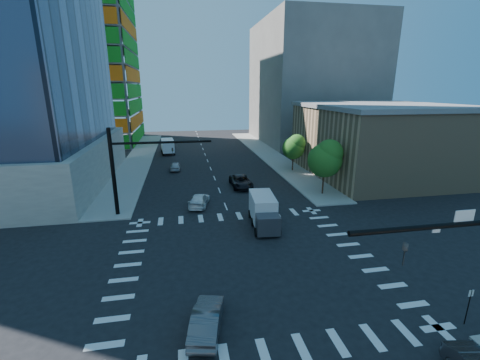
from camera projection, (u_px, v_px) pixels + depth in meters
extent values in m
plane|color=black|center=(247.00, 261.00, 24.79)|extent=(160.00, 160.00, 0.00)
cube|color=silver|center=(247.00, 260.00, 24.79)|extent=(20.00, 20.00, 0.01)
cube|color=gray|center=(268.00, 154.00, 64.75)|extent=(5.00, 60.00, 0.15)
cube|color=gray|center=(139.00, 158.00, 60.41)|extent=(5.00, 60.00, 0.15)
cube|color=#18891A|center=(131.00, 36.00, 74.04)|extent=(0.12, 24.00, 49.00)
cube|color=#D8640C|center=(51.00, 23.00, 59.94)|extent=(24.00, 0.12, 49.00)
cube|color=tan|center=(379.00, 142.00, 48.55)|extent=(20.00, 22.00, 10.00)
cube|color=slate|center=(384.00, 106.00, 47.09)|extent=(20.50, 22.50, 0.60)
cube|color=#66605C|center=(311.00, 83.00, 77.61)|extent=(24.00, 30.00, 28.00)
cylinder|color=black|center=(463.00, 224.00, 12.97)|extent=(10.00, 0.24, 0.24)
imported|color=black|center=(404.00, 254.00, 12.84)|extent=(0.16, 0.20, 1.00)
cube|color=white|center=(465.00, 216.00, 12.87)|extent=(0.90, 0.04, 0.50)
cylinder|color=black|center=(113.00, 172.00, 32.38)|extent=(0.40, 0.40, 9.00)
cylinder|color=black|center=(162.00, 142.00, 32.45)|extent=(10.00, 0.24, 0.24)
imported|color=black|center=(173.00, 153.00, 32.92)|extent=(0.16, 0.20, 1.00)
cylinder|color=#382316|center=(323.00, 185.00, 39.84)|extent=(0.20, 0.20, 2.27)
sphere|color=#1B5316|center=(325.00, 160.00, 38.99)|extent=(4.16, 4.16, 4.16)
sphere|color=#39802A|center=(329.00, 153.00, 38.51)|extent=(3.25, 3.25, 3.25)
cylinder|color=#382316|center=(293.00, 164.00, 51.29)|extent=(0.20, 0.20, 1.92)
sphere|color=#1B5316|center=(293.00, 148.00, 50.57)|extent=(3.52, 3.52, 3.52)
sphere|color=#39802A|center=(297.00, 143.00, 50.12)|extent=(2.75, 2.75, 2.75)
cylinder|color=black|center=(468.00, 307.00, 17.84)|extent=(0.06, 0.06, 2.20)
cube|color=silver|center=(471.00, 293.00, 17.59)|extent=(0.30, 0.03, 0.40)
imported|color=black|center=(241.00, 181.00, 43.07)|extent=(2.62, 5.51, 1.52)
imported|color=white|center=(199.00, 200.00, 36.19)|extent=(2.95, 4.96, 1.35)
imported|color=#B8BAC0|center=(175.00, 166.00, 51.90)|extent=(1.73, 4.02, 1.35)
imported|color=#4C4D51|center=(207.00, 319.00, 17.46)|extent=(2.42, 4.52, 1.42)
cube|color=silver|center=(264.00, 210.00, 30.45)|extent=(2.53, 4.66, 2.34)
cube|color=#38393F|center=(264.00, 216.00, 30.61)|extent=(2.20, 1.79, 1.71)
cube|color=white|center=(167.00, 145.00, 65.05)|extent=(2.76, 4.94, 2.46)
cube|color=#38393F|center=(167.00, 148.00, 65.22)|extent=(2.34, 1.92, 1.79)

